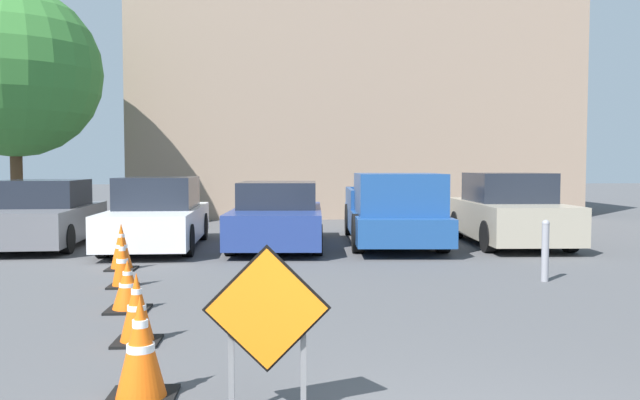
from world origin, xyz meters
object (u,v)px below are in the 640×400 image
at_px(parked_car_second, 158,216).
at_px(bollard_nearest, 545,249).
at_px(parked_car_third, 278,217).
at_px(traffic_cone_second, 137,309).
at_px(traffic_cone_fifth, 121,247).
at_px(road_closed_sign, 267,326).
at_px(pickup_truck, 393,212).
at_px(traffic_cone_third, 128,286).
at_px(parked_car_fourth, 508,212).
at_px(traffic_cone_nearest, 141,349).
at_px(traffic_cone_fourth, 122,261).
at_px(parked_car_nearest, 42,216).

distance_m(parked_car_second, bollard_nearest, 8.05).
bearing_deg(parked_car_third, traffic_cone_second, 82.65).
xyz_separation_m(traffic_cone_fifth, parked_car_second, (0.08, 2.89, 0.31)).
bearing_deg(parked_car_third, parked_car_second, 4.54).
relative_size(road_closed_sign, pickup_truck, 0.22).
relative_size(parked_car_second, bollard_nearest, 4.76).
xyz_separation_m(traffic_cone_third, parked_car_fourth, (7.06, 6.02, 0.43)).
bearing_deg(traffic_cone_nearest, traffic_cone_third, 105.00).
relative_size(parked_car_second, pickup_truck, 0.81).
bearing_deg(pickup_truck, bollard_nearest, 112.10).
bearing_deg(road_closed_sign, traffic_cone_second, 124.37).
height_order(traffic_cone_third, traffic_cone_fourth, traffic_cone_fourth).
bearing_deg(parked_car_fourth, parked_car_nearest, 0.23).
height_order(parked_car_second, parked_car_third, parked_car_second).
bearing_deg(parked_car_third, parked_car_fourth, -176.78).
xyz_separation_m(traffic_cone_fifth, bollard_nearest, (6.79, -1.56, 0.11)).
bearing_deg(road_closed_sign, pickup_truck, 74.32).
xyz_separation_m(parked_car_second, parked_car_fourth, (7.82, 0.03, 0.04)).
xyz_separation_m(road_closed_sign, traffic_cone_second, (-1.34, 1.96, -0.31)).
distance_m(road_closed_sign, pickup_truck, 9.87).
height_order(parked_car_nearest, parked_car_third, parked_car_nearest).
distance_m(traffic_cone_second, parked_car_fourth, 9.98).
bearing_deg(traffic_cone_nearest, pickup_truck, 68.24).
bearing_deg(traffic_cone_nearest, road_closed_sign, -22.56).
height_order(traffic_cone_second, parked_car_fourth, parked_car_fourth).
height_order(traffic_cone_nearest, traffic_cone_fourth, traffic_cone_nearest).
bearing_deg(road_closed_sign, traffic_cone_fourth, 114.15).
bearing_deg(road_closed_sign, parked_car_second, 105.05).
xyz_separation_m(traffic_cone_fifth, parked_car_fourth, (7.90, 2.92, 0.35)).
xyz_separation_m(traffic_cone_second, parked_car_second, (-1.18, 7.42, 0.35)).
xyz_separation_m(parked_car_third, pickup_truck, (2.58, 0.07, 0.08)).
xyz_separation_m(traffic_cone_second, traffic_cone_fourth, (-0.86, 2.95, 0.03)).
xyz_separation_m(road_closed_sign, bollard_nearest, (4.18, 4.93, -0.15)).
bearing_deg(bollard_nearest, parked_car_second, 146.43).
height_order(traffic_cone_nearest, parked_car_second, parked_car_second).
bearing_deg(traffic_cone_third, parked_car_second, 97.19).
distance_m(parked_car_second, parked_car_fourth, 7.82).
distance_m(parked_car_nearest, parked_car_second, 2.64).
bearing_deg(parked_car_third, traffic_cone_third, 76.40).
height_order(traffic_cone_second, parked_car_second, parked_car_second).
distance_m(traffic_cone_nearest, pickup_truck, 9.80).
bearing_deg(parked_car_nearest, parked_car_third, 172.75).
bearing_deg(traffic_cone_fifth, road_closed_sign, -68.16).
height_order(parked_car_third, parked_car_fourth, parked_car_fourth).
bearing_deg(traffic_cone_fourth, traffic_cone_third, -74.05).
bearing_deg(pickup_truck, road_closed_sign, 78.04).
height_order(pickup_truck, parked_car_fourth, same).
relative_size(parked_car_nearest, bollard_nearest, 4.53).
distance_m(traffic_cone_fifth, parked_car_second, 2.90).
bearing_deg(parked_car_third, traffic_cone_fifth, 50.98).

